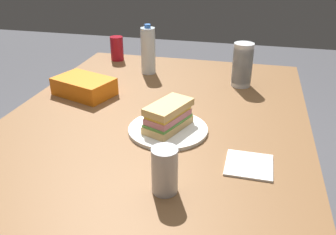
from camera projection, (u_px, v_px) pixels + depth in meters
name	position (u px, v px, depth m)	size (l,w,h in m)	color
dining_table	(153.00, 145.00, 1.29)	(1.48, 1.06, 0.76)	brown
paper_plate	(168.00, 129.00, 1.18)	(0.26, 0.26, 0.01)	white
sandwich	(168.00, 116.00, 1.17)	(0.20, 0.15, 0.08)	#DBB26B
soda_can_red	(117.00, 48.00, 1.85)	(0.07, 0.07, 0.12)	maroon
chip_bag	(84.00, 86.00, 1.45)	(0.23, 0.15, 0.07)	orange
water_bottle_tall	(148.00, 51.00, 1.65)	(0.07, 0.07, 0.23)	silver
plastic_cup_stack	(242.00, 65.00, 1.51)	(0.08, 0.08, 0.18)	silver
soda_can_silver	(165.00, 170.00, 0.88)	(0.07, 0.07, 0.12)	silver
paper_napkin	(249.00, 165.00, 1.00)	(0.13, 0.13, 0.01)	white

